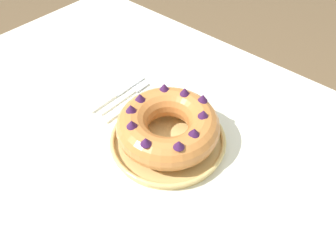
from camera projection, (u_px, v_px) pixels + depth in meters
name	position (u px, v px, depth m)	size (l,w,h in m)	color
dining_table	(155.00, 167.00, 0.89)	(1.58, 1.04, 0.76)	silver
serving_dish	(168.00, 140.00, 0.83)	(0.29, 0.29, 0.03)	tan
bundt_cake	(168.00, 126.00, 0.79)	(0.25, 0.25, 0.09)	#C67538
fork	(128.00, 95.00, 0.96)	(0.02, 0.18, 0.01)	white
serving_knife	(114.00, 96.00, 0.96)	(0.02, 0.21, 0.01)	white
cake_knife	(125.00, 108.00, 0.93)	(0.02, 0.17, 0.01)	white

